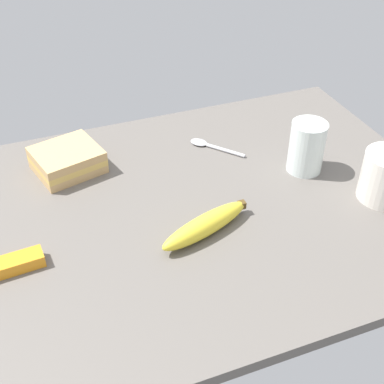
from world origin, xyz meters
TOP-DOWN VIEW (x-y plane):
  - tabletop at (0.00, 0.00)cm, footprint 90.00×64.00cm
  - sandwich_main at (17.91, -18.50)cm, footprint 13.85×13.02cm
  - glass_of_milk at (-23.70, -2.78)cm, footprint 6.57×6.57cm
  - banana at (0.52, 7.39)cm, footprint 17.38×8.91cm
  - spoon at (-9.88, -16.38)cm, footprint 8.89×10.22cm

SIDE VIEW (x-z plane):
  - tabletop at x=0.00cm, z-range 0.00..2.00cm
  - spoon at x=-9.88cm, z-range 1.98..2.78cm
  - banana at x=0.52cm, z-range 2.00..5.52cm
  - sandwich_main at x=17.91cm, z-range 2.00..6.40cm
  - glass_of_milk at x=-23.70cm, z-range 1.56..11.43cm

